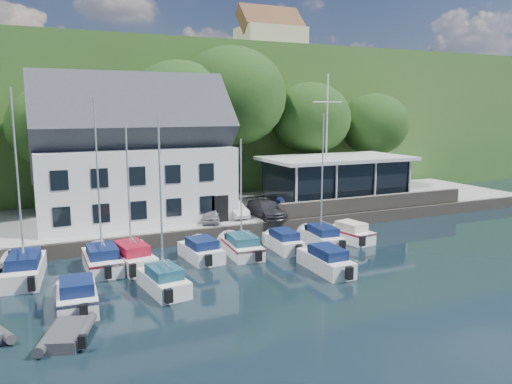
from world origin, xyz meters
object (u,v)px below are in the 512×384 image
Objects in this scene: boat_r1_3 at (201,249)px; harbor_building at (133,162)px; club_pavilion at (336,179)px; boat_r1_1 at (99,194)px; boat_r1_2 at (128,190)px; car_dgrey at (266,209)px; boat_r1_5 at (283,240)px; boat_r2_0 at (77,294)px; boat_r1_6 at (322,185)px; car_white at (233,209)px; boat_r1_0 at (19,195)px; flagpole at (327,143)px; boat_r2_1 at (161,211)px; car_blue at (302,202)px; dinghy_1 at (67,332)px; boat_r1_4 at (241,192)px; boat_r1_7 at (349,231)px; boat_r2_3 at (326,258)px; car_silver at (211,215)px.

harbor_building is at bearing 98.60° from boat_r1_3.
boat_r1_1 is (-21.68, -8.29, 1.46)m from club_pavilion.
car_dgrey is at bearing 15.44° from boat_r1_2.
boat_r1_5 is (7.97, -9.44, -4.66)m from harbor_building.
boat_r2_0 is (-5.56, -14.39, -4.59)m from harbor_building.
boat_r1_6 is 1.65× the size of boat_r2_0.
car_white is 16.44m from boat_r1_0.
boat_r2_1 is (-16.34, -10.32, -2.30)m from flagpole.
harbor_building reaches higher than boat_r1_2.
boat_r2_0 is (-18.71, -11.56, -0.94)m from car_blue.
boat_r2_0 is at bearing -157.13° from boat_r1_5.
car_dgrey is (9.38, -3.88, -3.69)m from harbor_building.
boat_r1_4 is at bearing 55.88° from dinghy_1.
club_pavilion is at bearing 27.24° from boat_r2_1.
flagpole is 2.15× the size of boat_r1_3.
club_pavilion reaches higher than boat_r1_3.
boat_r1_5 is at bearing -83.83° from car_white.
flagpole is at bearing 19.91° from boat_r1_0.
boat_r1_6 is at bearing -40.98° from harbor_building.
boat_r1_6 reaches higher than car_dgrey.
boat_r1_7 reaches higher than boat_r1_5.
harbor_building is 1.70× the size of boat_r1_6.
boat_r1_3 is (2.23, -9.31, -4.65)m from harbor_building.
boat_r1_6 is at bearing 4.60° from boat_r1_0.
dinghy_1 is at bearing -138.90° from boat_r1_4.
boat_r1_6 is at bearing 170.73° from boat_r1_7.
boat_r1_0 reaches higher than car_dgrey.
boat_r1_5 is (11.64, -0.65, -3.83)m from boat_r1_1.
boat_r1_4 is (-2.15, -6.69, 2.53)m from car_white.
club_pavilion is at bearing 54.70° from dinghy_1.
boat_r1_2 is (-15.17, -6.16, 2.98)m from car_blue.
boat_r2_0 is (-16.48, -4.91, -3.46)m from boat_r1_6.
boat_r2_0 is at bearing -108.73° from boat_r1_1.
boat_r1_0 is 12.80m from boat_r1_4.
boat_r1_1 is 1.07× the size of boat_r1_6.
boat_r1_3 is at bearing -143.19° from car_dgrey.
boat_r2_1 is at bearing -140.22° from boat_r1_4.
boat_r1_5 is 14.41m from boat_r2_0.
boat_r1_5 is (9.99, -0.46, -3.99)m from boat_r1_2.
car_white is at bearing 151.55° from car_dgrey.
club_pavilion reaches higher than car_white.
boat_r1_1 is at bearing -179.09° from boat_r1_4.
flagpole is 24.07m from boat_r2_0.
car_white reaches higher than boat_r1_5.
boat_r2_3 is (-9.83, -13.90, -2.31)m from club_pavilion.
boat_r1_0 is 1.83× the size of boat_r1_3.
boat_r2_0 reaches higher than dinghy_1.
car_silver reaches higher than boat_r1_7.
boat_r1_2 reaches higher than club_pavilion.
boat_r1_1 is 1.68× the size of boat_r1_7.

